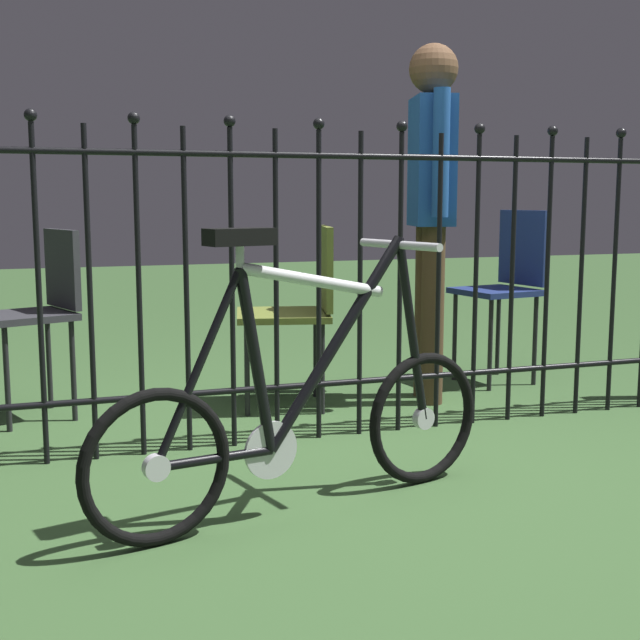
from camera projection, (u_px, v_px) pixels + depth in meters
ground_plane at (384, 478)px, 2.98m from camera, size 20.00×20.00×0.00m
iron_fence at (317, 273)px, 3.38m from camera, size 4.47×0.07×1.37m
bicycle at (302, 412)px, 2.62m from camera, size 1.40×0.49×0.89m
chair_olive at (301, 299)px, 3.95m from camera, size 0.52×0.51×0.85m
chair_navy at (508, 277)px, 4.49m from camera, size 0.43×0.43×0.92m
chair_charcoal at (42, 302)px, 3.74m from camera, size 0.46×0.46×0.84m
person_visitor at (431, 190)px, 4.00m from camera, size 0.25×0.46×1.69m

